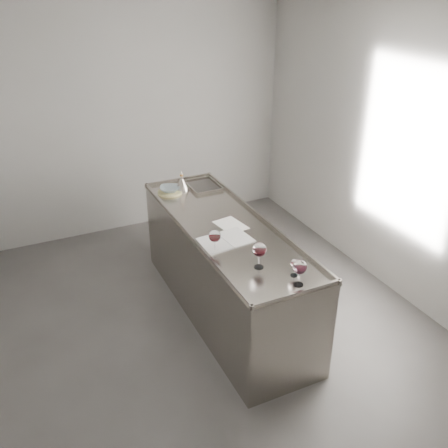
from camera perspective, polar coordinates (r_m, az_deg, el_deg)
name	(u,v)px	position (r m, az deg, el deg)	size (l,w,h in m)	color
room_shell	(184,202)	(3.88, -4.62, 2.54)	(4.54, 5.04, 2.84)	#494745
counter	(225,270)	(4.74, 0.14, -5.24)	(0.77, 2.42, 0.97)	gray
wine_glass_left	(215,236)	(4.03, -1.07, -1.43)	(0.10, 0.10, 0.20)	white
wine_glass_middle	(259,250)	(3.83, 4.07, -3.02)	(0.11, 0.11, 0.21)	white
wine_glass_right	(300,268)	(3.65, 8.64, -4.96)	(0.11, 0.11, 0.21)	white
wine_glass_small	(295,264)	(3.78, 8.09, -4.58)	(0.07, 0.07, 0.14)	white
notebook	(225,241)	(4.25, 0.10, -1.90)	(0.47, 0.35, 0.02)	white
loose_paper_top	(231,225)	(4.51, 0.78, -0.11)	(0.21, 0.30, 0.00)	white
trivet	(170,192)	(5.20, -6.20, 3.65)	(0.25, 0.25, 0.02)	beige
ceramic_bowl	(170,189)	(5.19, -6.22, 4.00)	(0.20, 0.20, 0.05)	#8E9FA6
wine_funnel	(182,184)	(5.22, -4.83, 4.52)	(0.15, 0.15, 0.23)	#AEA49B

